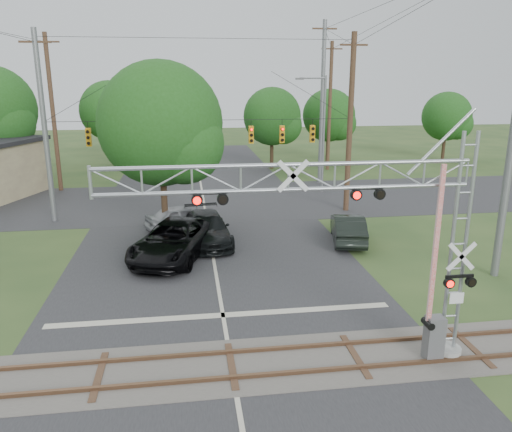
{
  "coord_description": "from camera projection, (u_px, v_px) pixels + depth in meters",
  "views": [
    {
      "loc": [
        -1.17,
        -11.69,
        8.67
      ],
      "look_at": [
        1.55,
        7.5,
        3.32
      ],
      "focal_mm": 35.0,
      "sensor_mm": 36.0,
      "label": 1
    }
  ],
  "objects": [
    {
      "name": "ground",
      "position": [
        238.0,
        407.0,
        13.62
      ],
      "size": [
        160.0,
        160.0,
        0.0
      ],
      "primitive_type": "plane",
      "color": "#2B451F",
      "rests_on": "ground"
    },
    {
      "name": "road_main",
      "position": [
        216.0,
        272.0,
        23.16
      ],
      "size": [
        14.0,
        90.0,
        0.02
      ],
      "primitive_type": "cube",
      "color": "#29292C",
      "rests_on": "ground"
    },
    {
      "name": "road_cross",
      "position": [
        204.0,
        201.0,
        36.52
      ],
      "size": [
        90.0,
        12.0,
        0.02
      ],
      "primitive_type": "cube",
      "color": "#29292C",
      "rests_on": "ground"
    },
    {
      "name": "railroad_track",
      "position": [
        232.0,
        366.0,
        15.52
      ],
      "size": [
        90.0,
        3.2,
        0.17
      ],
      "color": "#4F4A45",
      "rests_on": "ground"
    },
    {
      "name": "crossing_gantry",
      "position": [
        358.0,
        227.0,
        14.49
      ],
      "size": [
        11.19,
        0.92,
        7.22
      ],
      "color": "gray",
      "rests_on": "ground"
    },
    {
      "name": "traffic_signal_span",
      "position": [
        217.0,
        129.0,
        31.32
      ],
      "size": [
        19.34,
        0.36,
        11.5
      ],
      "color": "slate",
      "rests_on": "ground"
    },
    {
      "name": "pickup_black",
      "position": [
        174.0,
        240.0,
        24.83
      ],
      "size": [
        5.0,
        7.11,
        1.8
      ],
      "primitive_type": "imported",
      "rotation": [
        0.0,
        0.0,
        -0.34
      ],
      "color": "black",
      "rests_on": "ground"
    },
    {
      "name": "car_dark",
      "position": [
        207.0,
        228.0,
        27.08
      ],
      "size": [
        2.76,
        5.74,
        1.61
      ],
      "primitive_type": "imported",
      "rotation": [
        0.0,
        0.0,
        0.09
      ],
      "color": "black",
      "rests_on": "ground"
    },
    {
      "name": "sedan_silver",
      "position": [
        183.0,
        217.0,
        29.48
      ],
      "size": [
        4.74,
        3.32,
        1.5
      ],
      "primitive_type": "imported",
      "rotation": [
        0.0,
        0.0,
        1.96
      ],
      "color": "#97999E",
      "rests_on": "ground"
    },
    {
      "name": "suv_dark",
      "position": [
        348.0,
        228.0,
        27.29
      ],
      "size": [
        2.6,
        4.92,
        1.54
      ],
      "primitive_type": "imported",
      "rotation": [
        0.0,
        0.0,
        2.93
      ],
      "color": "black",
      "rests_on": "ground"
    },
    {
      "name": "streetlight",
      "position": [
        321.0,
        128.0,
        38.21
      ],
      "size": [
        2.37,
        0.25,
        8.9
      ],
      "color": "slate",
      "rests_on": "ground"
    },
    {
      "name": "utility_poles",
      "position": [
        252.0,
        112.0,
        33.58
      ],
      "size": [
        25.83,
        28.06,
        14.52
      ],
      "color": "#40291D",
      "rests_on": "ground"
    },
    {
      "name": "treeline",
      "position": [
        141.0,
        112.0,
        43.54
      ],
      "size": [
        55.0,
        31.59,
        9.82
      ],
      "color": "#382719",
      "rests_on": "ground"
    }
  ]
}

